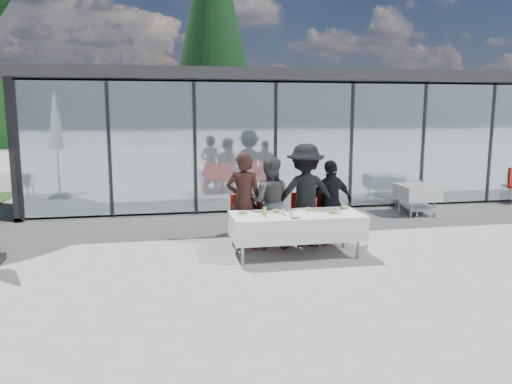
# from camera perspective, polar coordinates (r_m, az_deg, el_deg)

# --- Properties ---
(ground) EXTENTS (90.00, 90.00, 0.00)m
(ground) POSITION_cam_1_polar(r_m,az_deg,el_deg) (8.35, 1.48, -8.15)
(ground) COLOR gray
(ground) RESTS_ON ground
(pavilion) EXTENTS (14.80, 8.80, 3.44)m
(pavilion) POSITION_cam_1_polar(r_m,az_deg,el_deg) (16.38, 2.30, 8.09)
(pavilion) COLOR gray
(pavilion) RESTS_ON ground
(treeline) EXTENTS (62.50, 2.00, 4.40)m
(treeline) POSITION_cam_1_polar(r_m,az_deg,el_deg) (35.78, -11.42, 8.72)
(treeline) COLOR #113613
(treeline) RESTS_ON ground
(dining_table) EXTENTS (2.26, 0.96, 0.75)m
(dining_table) POSITION_cam_1_polar(r_m,az_deg,el_deg) (8.65, 4.66, -3.87)
(dining_table) COLOR silver
(dining_table) RESTS_ON ground
(diner_a) EXTENTS (0.76, 0.76, 1.76)m
(diner_a) POSITION_cam_1_polar(r_m,az_deg,el_deg) (9.06, -1.42, -1.01)
(diner_a) COLOR black
(diner_a) RESTS_ON ground
(diner_chair_a) EXTENTS (0.44, 0.44, 0.97)m
(diner_chair_a) POSITION_cam_1_polar(r_m,az_deg,el_deg) (9.20, -1.48, -3.04)
(diner_chair_a) COLOR #B1180B
(diner_chair_a) RESTS_ON ground
(diner_b) EXTENTS (0.99, 0.99, 1.67)m
(diner_b) POSITION_cam_1_polar(r_m,az_deg,el_deg) (9.16, 1.55, -1.18)
(diner_b) COLOR #434343
(diner_b) RESTS_ON ground
(diner_chair_b) EXTENTS (0.44, 0.44, 0.97)m
(diner_chair_b) POSITION_cam_1_polar(r_m,az_deg,el_deg) (9.28, 1.46, -2.92)
(diner_chair_b) COLOR #B1180B
(diner_chair_b) RESTS_ON ground
(diner_c) EXTENTS (1.33, 1.33, 1.90)m
(diner_c) POSITION_cam_1_polar(r_m,az_deg,el_deg) (9.31, 5.63, -0.35)
(diner_c) COLOR black
(diner_c) RESTS_ON ground
(diner_chair_c) EXTENTS (0.44, 0.44, 0.97)m
(diner_chair_c) POSITION_cam_1_polar(r_m,az_deg,el_deg) (9.45, 5.48, -2.75)
(diner_chair_c) COLOR #B1180B
(diner_chair_c) RESTS_ON ground
(diner_d) EXTENTS (1.16, 1.16, 1.59)m
(diner_d) POSITION_cam_1_polar(r_m,az_deg,el_deg) (9.49, 8.55, -1.16)
(diner_d) COLOR black
(diner_d) RESTS_ON ground
(diner_chair_d) EXTENTS (0.44, 0.44, 0.97)m
(diner_chair_d) POSITION_cam_1_polar(r_m,az_deg,el_deg) (9.60, 8.38, -2.61)
(diner_chair_d) COLOR #B1180B
(diner_chair_d) RESTS_ON ground
(plate_a) EXTENTS (0.28, 0.28, 0.07)m
(plate_a) POSITION_cam_1_polar(r_m,az_deg,el_deg) (8.54, -1.52, -2.39)
(plate_a) COLOR white
(plate_a) RESTS_ON dining_table
(plate_b) EXTENTS (0.28, 0.28, 0.07)m
(plate_b) POSITION_cam_1_polar(r_m,az_deg,el_deg) (8.65, 2.33, -2.25)
(plate_b) COLOR white
(plate_b) RESTS_ON dining_table
(plate_c) EXTENTS (0.28, 0.28, 0.07)m
(plate_c) POSITION_cam_1_polar(r_m,az_deg,el_deg) (8.85, 6.09, -2.02)
(plate_c) COLOR white
(plate_c) RESTS_ON dining_table
(plate_d) EXTENTS (0.28, 0.28, 0.07)m
(plate_d) POSITION_cam_1_polar(r_m,az_deg,el_deg) (9.09, 10.11, -1.81)
(plate_d) COLOR white
(plate_d) RESTS_ON dining_table
(plate_extra) EXTENTS (0.28, 0.28, 0.07)m
(plate_extra) POSITION_cam_1_polar(r_m,az_deg,el_deg) (8.65, 8.75, -2.35)
(plate_extra) COLOR white
(plate_extra) RESTS_ON dining_table
(juice_bottle) EXTENTS (0.06, 0.06, 0.16)m
(juice_bottle) POSITION_cam_1_polar(r_m,az_deg,el_deg) (8.30, 0.99, -2.32)
(juice_bottle) COLOR #91BD4E
(juice_bottle) RESTS_ON dining_table
(drinking_glasses) EXTENTS (1.01, 0.22, 0.10)m
(drinking_glasses) POSITION_cam_1_polar(r_m,az_deg,el_deg) (8.50, 5.55, -2.32)
(drinking_glasses) COLOR silver
(drinking_glasses) RESTS_ON dining_table
(folded_eyeglasses) EXTENTS (0.14, 0.03, 0.01)m
(folded_eyeglasses) POSITION_cam_1_polar(r_m,az_deg,el_deg) (8.23, 4.53, -2.99)
(folded_eyeglasses) COLOR black
(folded_eyeglasses) RESTS_ON dining_table
(spare_table_right) EXTENTS (0.86, 0.86, 0.74)m
(spare_table_right) POSITION_cam_1_polar(r_m,az_deg,el_deg) (12.55, 17.93, -0.06)
(spare_table_right) COLOR silver
(spare_table_right) RESTS_ON ground
(spare_chair_b) EXTENTS (0.48, 0.48, 0.97)m
(spare_chair_b) POSITION_cam_1_polar(r_m,az_deg,el_deg) (14.42, 21.53, 0.85)
(spare_chair_b) COLOR #B1180B
(spare_chair_b) RESTS_ON ground
(lounger) EXTENTS (0.85, 1.42, 0.72)m
(lounger) POSITION_cam_1_polar(r_m,az_deg,el_deg) (13.12, 17.58, -0.96)
(lounger) COLOR silver
(lounger) RESTS_ON ground
(conifer_tree) EXTENTS (4.00, 4.00, 10.50)m
(conifer_tree) POSITION_cam_1_polar(r_m,az_deg,el_deg) (21.18, -4.96, 18.80)
(conifer_tree) COLOR #382316
(conifer_tree) RESTS_ON ground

